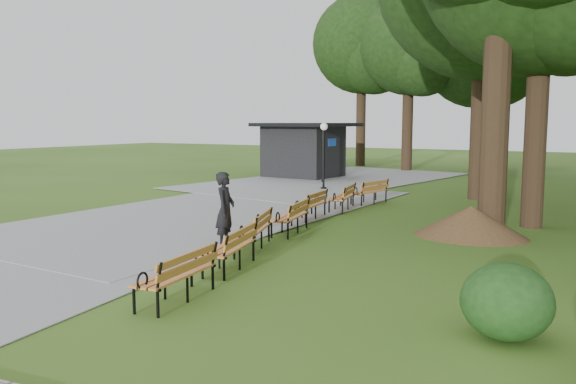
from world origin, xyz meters
The scene contains 14 objects.
ground centered at (0.00, 0.00, 0.00)m, with size 100.00×100.00×0.00m, color #375E1A.
path centered at (-4.00, 3.00, 0.03)m, with size 12.00×38.00×0.06m, color gray.
person centered at (-0.35, -1.45, 0.90)m, with size 0.65×0.43×1.79m, color black.
kiosk centered at (-6.93, 14.95, 1.45)m, with size 4.62×4.02×2.89m, color black, non-canonical shape.
lamp_post centered at (-3.46, 10.28, 2.11)m, with size 0.32×0.32×2.90m.
dirt_mound centered at (4.43, 2.71, 0.40)m, with size 2.42×2.42×0.81m, color #47301C.
bench_0 centered at (1.36, -5.27, 0.44)m, with size 1.90×0.64×0.88m, color orange, non-canonical shape.
bench_1 centered at (0.93, -3.12, 0.44)m, with size 1.90×0.64×0.88m, color orange, non-canonical shape.
bench_2 centered at (0.26, -1.23, 0.44)m, with size 1.90×0.64×0.88m, color orange, non-canonical shape.
bench_3 centered at (0.11, 0.85, 0.44)m, with size 1.90×0.64×0.88m, color orange, non-canonical shape.
bench_4 centered at (-0.42, 2.99, 0.44)m, with size 1.90×0.64×0.88m, color orange, non-canonical shape.
bench_5 centered at (-0.32, 5.17, 0.44)m, with size 1.90×0.64×0.88m, color orange, non-canonical shape.
bench_6 centered at (-0.09, 7.07, 0.44)m, with size 1.90×0.64×0.88m, color orange, non-canonical shape.
shrub_0 centered at (6.41, -4.39, 0.00)m, with size 1.24×1.24×1.05m, color #193D14.
Camera 1 is at (7.57, -12.54, 2.96)m, focal length 36.35 mm.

